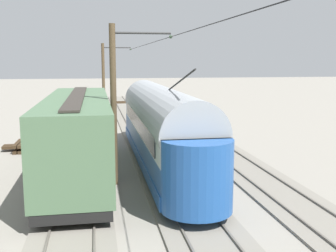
# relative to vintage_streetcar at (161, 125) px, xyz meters

# --- Properties ---
(ground_plane) EXTENTS (220.00, 220.00, 0.00)m
(ground_plane) POSITION_rel_vintage_streetcar_xyz_m (0.00, -3.33, -2.27)
(ground_plane) COLOR gray
(track_streetcar_siding) EXTENTS (2.80, 80.00, 0.18)m
(track_streetcar_siding) POSITION_rel_vintage_streetcar_xyz_m (-4.28, -3.65, -2.21)
(track_streetcar_siding) COLOR slate
(track_streetcar_siding) RESTS_ON ground
(track_adjacent_siding) EXTENTS (2.80, 80.00, 0.18)m
(track_adjacent_siding) POSITION_rel_vintage_streetcar_xyz_m (0.00, -3.65, -2.21)
(track_adjacent_siding) COLOR slate
(track_adjacent_siding) RESTS_ON ground
(track_third_siding) EXTENTS (2.80, 80.00, 0.18)m
(track_third_siding) POSITION_rel_vintage_streetcar_xyz_m (4.28, -3.65, -2.21)
(track_third_siding) COLOR slate
(track_third_siding) RESTS_ON ground
(vintage_streetcar) EXTENTS (2.65, 18.26, 5.21)m
(vintage_streetcar) POSITION_rel_vintage_streetcar_xyz_m (0.00, 0.00, 0.00)
(vintage_streetcar) COLOR #1E4C93
(vintage_streetcar) RESTS_ON ground
(boxcar_adjacent) EXTENTS (2.96, 13.75, 3.85)m
(boxcar_adjacent) POSITION_rel_vintage_streetcar_xyz_m (4.29, 1.38, -0.10)
(boxcar_adjacent) COLOR #4C6B4C
(boxcar_adjacent) RESTS_ON ground
(catenary_pole_foreground) EXTENTS (2.83, 0.28, 7.26)m
(catenary_pole_foreground) POSITION_rel_vintage_streetcar_xyz_m (2.54, -18.03, 1.53)
(catenary_pole_foreground) COLOR #4C3D28
(catenary_pole_foreground) RESTS_ON ground
(catenary_pole_mid_near) EXTENTS (2.83, 0.28, 7.26)m
(catenary_pole_mid_near) POSITION_rel_vintage_streetcar_xyz_m (2.54, 2.81, 1.53)
(catenary_pole_mid_near) COLOR #4C3D28
(catenary_pole_mid_near) RESTS_ON ground
(overhead_wire_run) EXTENTS (2.63, 66.50, 0.18)m
(overhead_wire_run) POSITION_rel_vintage_streetcar_xyz_m (0.03, 12.45, 4.45)
(overhead_wire_run) COLOR black
(overhead_wire_run) RESTS_ON ground
(switch_stand) EXTENTS (0.50, 0.30, 1.24)m
(switch_stand) POSITION_rel_vintage_streetcar_xyz_m (-5.89, -12.98, -1.56)
(switch_stand) COLOR black
(switch_stand) RESTS_ON ground
(spare_tie_stack) EXTENTS (2.40, 2.40, 0.54)m
(spare_tie_stack) POSITION_rel_vintage_streetcar_xyz_m (8.05, -5.49, -2.00)
(spare_tie_stack) COLOR #382819
(spare_tie_stack) RESTS_ON ground
(track_end_bumper) EXTENTS (1.80, 0.60, 0.80)m
(track_end_bumper) POSITION_rel_vintage_streetcar_xyz_m (-4.28, -13.09, -1.87)
(track_end_bumper) COLOR #B2A519
(track_end_bumper) RESTS_ON ground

